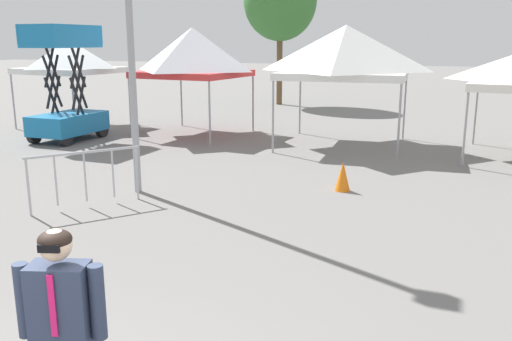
{
  "coord_description": "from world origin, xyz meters",
  "views": [
    {
      "loc": [
        2.79,
        -2.37,
        3.04
      ],
      "look_at": [
        0.09,
        4.39,
        1.3
      ],
      "focal_mm": 37.98,
      "sensor_mm": 36.0,
      "label": 1
    }
  ],
  "objects_px": {
    "person_foreground": "(63,327)",
    "canopy_tent_right_of_center": "(193,52)",
    "crowd_barrier_mid_lot": "(84,168)",
    "canopy_tent_behind_left": "(70,56)",
    "scissor_lift": "(67,105)",
    "traffic_cone_lot_center": "(343,176)",
    "canopy_tent_far_right": "(346,52)",
    "tree_behind_tents_center": "(280,0)"
  },
  "relations": [
    {
      "from": "tree_behind_tents_center",
      "to": "traffic_cone_lot_center",
      "type": "xyz_separation_m",
      "value": [
        6.5,
        -14.52,
        -4.62
      ]
    },
    {
      "from": "canopy_tent_far_right",
      "to": "scissor_lift",
      "type": "distance_m",
      "value": 8.67
    },
    {
      "from": "canopy_tent_behind_left",
      "to": "scissor_lift",
      "type": "bearing_deg",
      "value": -53.51
    },
    {
      "from": "canopy_tent_behind_left",
      "to": "crowd_barrier_mid_lot",
      "type": "height_order",
      "value": "canopy_tent_behind_left"
    },
    {
      "from": "traffic_cone_lot_center",
      "to": "canopy_tent_far_right",
      "type": "bearing_deg",
      "value": 102.99
    },
    {
      "from": "crowd_barrier_mid_lot",
      "to": "canopy_tent_behind_left",
      "type": "bearing_deg",
      "value": 130.93
    },
    {
      "from": "canopy_tent_far_right",
      "to": "traffic_cone_lot_center",
      "type": "distance_m",
      "value": 5.66
    },
    {
      "from": "canopy_tent_behind_left",
      "to": "person_foreground",
      "type": "bearing_deg",
      "value": -50.28
    },
    {
      "from": "canopy_tent_right_of_center",
      "to": "scissor_lift",
      "type": "distance_m",
      "value": 4.29
    },
    {
      "from": "canopy_tent_behind_left",
      "to": "canopy_tent_right_of_center",
      "type": "distance_m",
      "value": 4.92
    },
    {
      "from": "canopy_tent_behind_left",
      "to": "person_foreground",
      "type": "relative_size",
      "value": 1.8
    },
    {
      "from": "canopy_tent_right_of_center",
      "to": "traffic_cone_lot_center",
      "type": "height_order",
      "value": "canopy_tent_right_of_center"
    },
    {
      "from": "canopy_tent_right_of_center",
      "to": "crowd_barrier_mid_lot",
      "type": "xyz_separation_m",
      "value": [
        1.98,
        -8.01,
        -1.94
      ]
    },
    {
      "from": "scissor_lift",
      "to": "person_foreground",
      "type": "xyz_separation_m",
      "value": [
        9.1,
        -10.7,
        -0.07
      ]
    },
    {
      "from": "canopy_tent_right_of_center",
      "to": "tree_behind_tents_center",
      "type": "xyz_separation_m",
      "value": [
        -0.32,
        9.43,
        2.25
      ]
    },
    {
      "from": "person_foreground",
      "to": "traffic_cone_lot_center",
      "type": "xyz_separation_m",
      "value": [
        0.24,
        8.04,
        -0.72
      ]
    },
    {
      "from": "canopy_tent_behind_left",
      "to": "person_foreground",
      "type": "xyz_separation_m",
      "value": [
        10.86,
        -13.08,
        -1.48
      ]
    },
    {
      "from": "person_foreground",
      "to": "crowd_barrier_mid_lot",
      "type": "distance_m",
      "value": 6.48
    },
    {
      "from": "person_foreground",
      "to": "canopy_tent_right_of_center",
      "type": "bearing_deg",
      "value": 114.37
    },
    {
      "from": "canopy_tent_right_of_center",
      "to": "canopy_tent_far_right",
      "type": "xyz_separation_m",
      "value": [
        5.04,
        -0.11,
        0.06
      ]
    },
    {
      "from": "canopy_tent_far_right",
      "to": "traffic_cone_lot_center",
      "type": "xyz_separation_m",
      "value": [
        1.15,
        -4.98,
        -2.43
      ]
    },
    {
      "from": "crowd_barrier_mid_lot",
      "to": "traffic_cone_lot_center",
      "type": "bearing_deg",
      "value": 34.73
    },
    {
      "from": "canopy_tent_far_right",
      "to": "crowd_barrier_mid_lot",
      "type": "bearing_deg",
      "value": -111.15
    },
    {
      "from": "tree_behind_tents_center",
      "to": "crowd_barrier_mid_lot",
      "type": "distance_m",
      "value": 18.08
    },
    {
      "from": "canopy_tent_right_of_center",
      "to": "tree_behind_tents_center",
      "type": "distance_m",
      "value": 9.7
    },
    {
      "from": "canopy_tent_right_of_center",
      "to": "scissor_lift",
      "type": "bearing_deg",
      "value": -142.42
    },
    {
      "from": "crowd_barrier_mid_lot",
      "to": "traffic_cone_lot_center",
      "type": "relative_size",
      "value": 2.75
    },
    {
      "from": "canopy_tent_behind_left",
      "to": "traffic_cone_lot_center",
      "type": "bearing_deg",
      "value": -24.42
    },
    {
      "from": "canopy_tent_far_right",
      "to": "tree_behind_tents_center",
      "type": "bearing_deg",
      "value": 119.3
    },
    {
      "from": "canopy_tent_right_of_center",
      "to": "crowd_barrier_mid_lot",
      "type": "bearing_deg",
      "value": -76.1
    },
    {
      "from": "tree_behind_tents_center",
      "to": "canopy_tent_right_of_center",
      "type": "bearing_deg",
      "value": -88.08
    },
    {
      "from": "canopy_tent_behind_left",
      "to": "canopy_tent_far_right",
      "type": "relative_size",
      "value": 0.84
    },
    {
      "from": "scissor_lift",
      "to": "person_foreground",
      "type": "distance_m",
      "value": 14.05
    },
    {
      "from": "canopy_tent_right_of_center",
      "to": "person_foreground",
      "type": "relative_size",
      "value": 1.95
    },
    {
      "from": "canopy_tent_right_of_center",
      "to": "canopy_tent_far_right",
      "type": "relative_size",
      "value": 0.91
    },
    {
      "from": "canopy_tent_behind_left",
      "to": "scissor_lift",
      "type": "xyz_separation_m",
      "value": [
        1.76,
        -2.38,
        -1.42
      ]
    },
    {
      "from": "scissor_lift",
      "to": "crowd_barrier_mid_lot",
      "type": "xyz_separation_m",
      "value": [
        5.14,
        -5.58,
        -0.35
      ]
    },
    {
      "from": "person_foreground",
      "to": "traffic_cone_lot_center",
      "type": "distance_m",
      "value": 8.07
    },
    {
      "from": "canopy_tent_right_of_center",
      "to": "crowd_barrier_mid_lot",
      "type": "distance_m",
      "value": 8.47
    },
    {
      "from": "canopy_tent_right_of_center",
      "to": "traffic_cone_lot_center",
      "type": "xyz_separation_m",
      "value": [
        6.19,
        -5.09,
        -2.38
      ]
    },
    {
      "from": "canopy_tent_far_right",
      "to": "tree_behind_tents_center",
      "type": "distance_m",
      "value": 11.15
    },
    {
      "from": "canopy_tent_behind_left",
      "to": "canopy_tent_far_right",
      "type": "bearing_deg",
      "value": -0.33
    }
  ]
}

